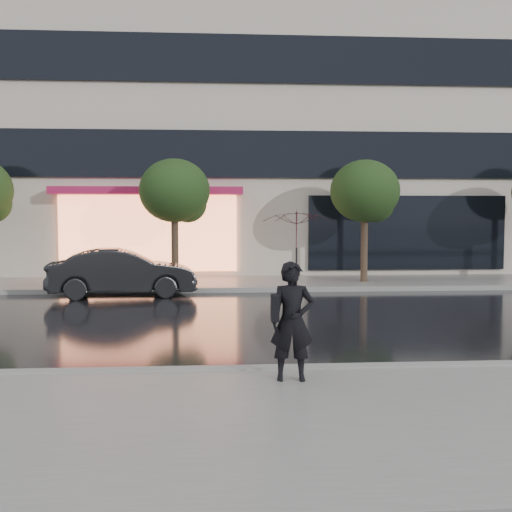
{
  "coord_description": "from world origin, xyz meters",
  "views": [
    {
      "loc": [
        -1.9,
        -10.09,
        2.4
      ],
      "look_at": [
        -0.91,
        3.74,
        1.4
      ],
      "focal_mm": 45.0,
      "sensor_mm": 36.0,
      "label": 1
    }
  ],
  "objects": [
    {
      "name": "office_building",
      "position": [
        -0.0,
        17.97,
        9.0
      ],
      "size": [
        30.0,
        12.76,
        18.0
      ],
      "color": "#B3A998",
      "rests_on": "ground"
    },
    {
      "name": "sidewalk_far",
      "position": [
        0.0,
        10.25,
        0.06
      ],
      "size": [
        60.0,
        3.5,
        0.12
      ],
      "primitive_type": "cube",
      "color": "slate",
      "rests_on": "ground"
    },
    {
      "name": "tree_mid_east",
      "position": [
        3.06,
        10.03,
        2.92
      ],
      "size": [
        2.2,
        2.2,
        3.99
      ],
      "color": "#33261C",
      "rests_on": "ground"
    },
    {
      "name": "curb_near",
      "position": [
        0.0,
        -1.0,
        0.07
      ],
      "size": [
        60.0,
        0.25,
        0.14
      ],
      "primitive_type": "cube",
      "color": "gray",
      "rests_on": "ground"
    },
    {
      "name": "parked_car",
      "position": [
        -4.34,
        7.76,
        0.66
      ],
      "size": [
        4.18,
        1.93,
        1.33
      ],
      "primitive_type": "imported",
      "rotation": [
        0.0,
        0.0,
        1.7
      ],
      "color": "black",
      "rests_on": "ground"
    },
    {
      "name": "pedestrian_with_umbrella",
      "position": [
        -0.78,
        -1.69,
        1.64
      ],
      "size": [
        0.98,
        1.0,
        2.29
      ],
      "rotation": [
        0.0,
        0.0,
        -0.06
      ],
      "color": "black",
      "rests_on": "sidewalk_near"
    },
    {
      "name": "tree_mid_west",
      "position": [
        -2.94,
        10.03,
        2.92
      ],
      "size": [
        2.2,
        2.2,
        3.99
      ],
      "color": "#33261C",
      "rests_on": "ground"
    },
    {
      "name": "sidewalk_near",
      "position": [
        0.0,
        -3.25,
        0.06
      ],
      "size": [
        60.0,
        4.5,
        0.12
      ],
      "primitive_type": "cube",
      "color": "slate",
      "rests_on": "ground"
    },
    {
      "name": "curb_far",
      "position": [
        0.0,
        8.5,
        0.07
      ],
      "size": [
        60.0,
        0.25,
        0.14
      ],
      "primitive_type": "cube",
      "color": "gray",
      "rests_on": "ground"
    },
    {
      "name": "ground",
      "position": [
        0.0,
        0.0,
        0.0
      ],
      "size": [
        120.0,
        120.0,
        0.0
      ],
      "primitive_type": "plane",
      "color": "black",
      "rests_on": "ground"
    }
  ]
}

